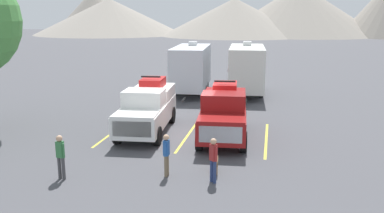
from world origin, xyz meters
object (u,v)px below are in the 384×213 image
Objects in this scene: camper_trailer_b at (247,68)px; dog at (215,162)px; pickup_truck_a at (148,107)px; camper_trailer_a at (191,67)px; person_c at (60,154)px; person_b at (213,157)px; person_a at (166,152)px; pickup_truck_b at (224,112)px.

camper_trailer_b is 15.30m from dog.
pickup_truck_a is 0.79× the size of camper_trailer_a.
camper_trailer_a is 4.58× the size of person_c.
pickup_truck_a is 3.60× the size of person_c.
camper_trailer_a is 16.33m from person_b.
dog is at bearing 18.98° from person_a.
person_c reaches higher than person_b.
camper_trailer_b reaches higher than person_b.
person_b reaches higher than dog.
camper_trailer_a reaches higher than person_c.
person_c is at bearing -129.15° from pickup_truck_b.
camper_trailer_a is at bearing 104.47° from dog.
pickup_truck_b is 11.02m from camper_trailer_a.
camper_trailer_a is at bearing 85.13° from person_c.
pickup_truck_b is 8.00m from person_c.
person_b is 0.96m from dog.
camper_trailer_b is 17.68m from person_c.
person_a is (2.39, -5.49, -0.31)m from pickup_truck_a.
pickup_truck_b is 0.75× the size of camper_trailer_a.
pickup_truck_a is 3.73× the size of person_a.
pickup_truck_a is 6.00m from person_a.
camper_trailer_b is 15.94m from person_a.
camper_trailer_a reaches higher than pickup_truck_a.
person_c is at bearing -171.93° from person_b.
person_c is 1.80× the size of dog.
pickup_truck_a is at bearing 113.52° from person_a.
pickup_truck_b is at bearing 50.85° from person_c.
pickup_truck_a is 10.11m from camper_trailer_a.
pickup_truck_b is 10.64m from camper_trailer_b.
dog is (-0.13, -15.22, -1.54)m from camper_trailer_b.
person_b is at bearing -8.05° from person_a.
camper_trailer_a reaches higher than person_a.
pickup_truck_b reaches higher than dog.
camper_trailer_b reaches higher than camper_trailer_a.
person_b is at bearing -54.25° from pickup_truck_a.
camper_trailer_b is 4.61× the size of person_a.
person_a is 1.76m from person_b.
dog is (1.68, 0.58, -0.46)m from person_a.
camper_trailer_b reaches higher than pickup_truck_b.
dog is at bearing -75.53° from camper_trailer_a.
camper_trailer_b is 16.08m from person_b.
pickup_truck_a reaches higher than pickup_truck_b.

